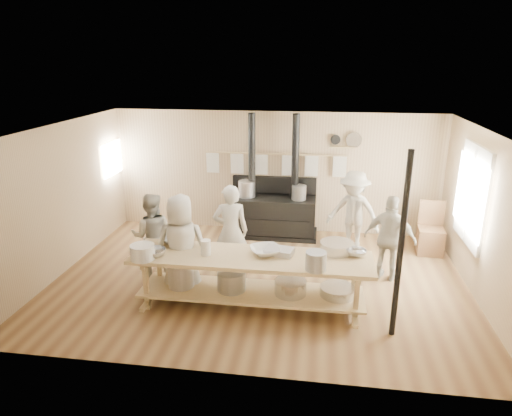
# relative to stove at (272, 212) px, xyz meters

# --- Properties ---
(ground) EXTENTS (7.00, 7.00, 0.00)m
(ground) POSITION_rel_stove_xyz_m (0.01, -2.12, -0.52)
(ground) COLOR brown
(ground) RESTS_ON ground
(room_shell) EXTENTS (7.00, 7.00, 7.00)m
(room_shell) POSITION_rel_stove_xyz_m (0.01, -2.12, 1.10)
(room_shell) COLOR tan
(room_shell) RESTS_ON ground
(window_right) EXTENTS (0.09, 1.50, 1.65)m
(window_right) POSITION_rel_stove_xyz_m (3.48, -1.52, 0.98)
(window_right) COLOR beige
(window_right) RESTS_ON ground
(left_opening) EXTENTS (0.00, 0.90, 0.90)m
(left_opening) POSITION_rel_stove_xyz_m (-3.44, -0.12, 1.08)
(left_opening) COLOR white
(left_opening) RESTS_ON ground
(stove) EXTENTS (1.90, 0.75, 2.60)m
(stove) POSITION_rel_stove_xyz_m (0.00, 0.00, 0.00)
(stove) COLOR black
(stove) RESTS_ON ground
(towel_rail) EXTENTS (3.00, 0.04, 0.47)m
(towel_rail) POSITION_rel_stove_xyz_m (0.01, 0.28, 1.04)
(towel_rail) COLOR tan
(towel_rail) RESTS_ON ground
(back_wall_shelf) EXTENTS (0.63, 0.14, 0.32)m
(back_wall_shelf) POSITION_rel_stove_xyz_m (1.47, 0.32, 1.48)
(back_wall_shelf) COLOR tan
(back_wall_shelf) RESTS_ON ground
(prep_table) EXTENTS (3.60, 0.90, 0.85)m
(prep_table) POSITION_rel_stove_xyz_m (-0.00, -3.02, -0.00)
(prep_table) COLOR tan
(prep_table) RESTS_ON ground
(support_post) EXTENTS (0.08, 0.08, 2.60)m
(support_post) POSITION_rel_stove_xyz_m (2.06, -3.47, 0.78)
(support_post) COLOR black
(support_post) RESTS_ON ground
(cook_far_left) EXTENTS (0.67, 0.51, 1.66)m
(cook_far_left) POSITION_rel_stove_xyz_m (-0.50, -2.02, 0.31)
(cook_far_left) COLOR #B9B3A3
(cook_far_left) RESTS_ON ground
(cook_left) EXTENTS (0.82, 0.69, 1.50)m
(cook_left) POSITION_rel_stove_xyz_m (-1.84, -2.20, 0.23)
(cook_left) COLOR #B9B3A3
(cook_left) RESTS_ON ground
(cook_center) EXTENTS (0.90, 0.67, 1.69)m
(cook_center) POSITION_rel_stove_xyz_m (-1.13, -2.81, 0.32)
(cook_center) COLOR #B9B3A3
(cook_center) RESTS_ON ground
(cook_right) EXTENTS (0.95, 0.67, 1.50)m
(cook_right) POSITION_rel_stove_xyz_m (2.19, -1.75, 0.23)
(cook_right) COLOR #B9B3A3
(cook_right) RESTS_ON ground
(cook_by_window) EXTENTS (1.22, 0.99, 1.64)m
(cook_by_window) POSITION_rel_stove_xyz_m (1.64, -0.68, 0.30)
(cook_by_window) COLOR #B9B3A3
(cook_by_window) RESTS_ON ground
(chair) EXTENTS (0.51, 0.51, 1.02)m
(chair) POSITION_rel_stove_xyz_m (3.16, -0.49, -0.22)
(chair) COLOR brown
(chair) RESTS_ON ground
(bowl_white_a) EXTENTS (0.50, 0.50, 0.10)m
(bowl_white_a) POSITION_rel_stove_xyz_m (-1.27, -2.69, 0.38)
(bowl_white_a) COLOR white
(bowl_white_a) RESTS_ON prep_table
(bowl_steel_a) EXTENTS (0.49, 0.49, 0.11)m
(bowl_steel_a) POSITION_rel_stove_xyz_m (-1.42, -3.23, 0.38)
(bowl_steel_a) COLOR silver
(bowl_steel_a) RESTS_ON prep_table
(bowl_white_b) EXTENTS (0.59, 0.59, 0.11)m
(bowl_white_b) POSITION_rel_stove_xyz_m (0.21, -2.92, 0.38)
(bowl_white_b) COLOR white
(bowl_white_b) RESTS_ON prep_table
(bowl_steel_b) EXTENTS (0.39, 0.39, 0.10)m
(bowl_steel_b) POSITION_rel_stove_xyz_m (1.56, -2.78, 0.38)
(bowl_steel_b) COLOR silver
(bowl_steel_b) RESTS_ON prep_table
(roasting_pan) EXTENTS (0.46, 0.35, 0.09)m
(roasting_pan) POSITION_rel_stove_xyz_m (0.41, -2.89, 0.38)
(roasting_pan) COLOR #B2B2B7
(roasting_pan) RESTS_ON prep_table
(mixing_bowl_large) EXTENTS (0.51, 0.51, 0.16)m
(mixing_bowl_large) POSITION_rel_stove_xyz_m (1.27, -2.69, 0.41)
(mixing_bowl_large) COLOR silver
(mixing_bowl_large) RESTS_ON prep_table
(bucket_galv) EXTENTS (0.38, 0.38, 0.27)m
(bucket_galv) POSITION_rel_stove_xyz_m (0.97, -3.35, 0.46)
(bucket_galv) COLOR gray
(bucket_galv) RESTS_ON prep_table
(deep_bowl_enamel) EXTENTS (0.40, 0.40, 0.22)m
(deep_bowl_enamel) POSITION_rel_stove_xyz_m (-1.54, -3.35, 0.44)
(deep_bowl_enamel) COLOR white
(deep_bowl_enamel) RESTS_ON prep_table
(pitcher) EXTENTS (0.18, 0.18, 0.24)m
(pitcher) POSITION_rel_stove_xyz_m (-0.67, -3.07, 0.45)
(pitcher) COLOR white
(pitcher) RESTS_ON prep_table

